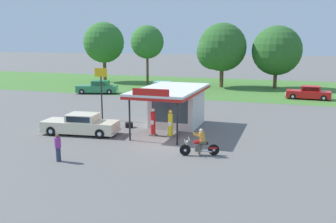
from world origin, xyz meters
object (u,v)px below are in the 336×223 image
(roadside_pole_sign, at_px, (101,84))
(spare_tire_stack, at_px, (129,125))
(gas_pump_nearside, at_px, (153,123))
(parked_car_back_row_right, at_px, (98,88))
(bystander_standing_back_lot, at_px, (58,147))
(parked_car_back_row_left, at_px, (164,88))
(bystander_admiring_sedan, at_px, (161,91))
(motorcycle_with_rider, at_px, (200,144))
(featured_classic_sedan, at_px, (81,125))
(parked_car_second_row_spare, at_px, (309,93))
(gas_pump_offside, at_px, (170,125))

(roadside_pole_sign, distance_m, spare_tire_stack, 4.68)
(gas_pump_nearside, xyz_separation_m, spare_tire_stack, (-2.60, 1.67, -0.70))
(parked_car_back_row_right, height_order, bystander_standing_back_lot, parked_car_back_row_right)
(parked_car_back_row_left, xyz_separation_m, bystander_admiring_sedan, (1.11, -4.27, 0.24))
(gas_pump_nearside, bearing_deg, motorcycle_with_rider, -38.30)
(bystander_admiring_sedan, bearing_deg, motorcycle_with_rider, -64.14)
(featured_classic_sedan, xyz_separation_m, bystander_admiring_sedan, (0.19, 16.46, 0.25))
(bystander_standing_back_lot, bearing_deg, roadside_pole_sign, 105.90)
(featured_classic_sedan, xyz_separation_m, bystander_standing_back_lot, (2.02, -5.52, 0.14))
(gas_pump_nearside, bearing_deg, bystander_standing_back_lot, -113.51)
(parked_car_second_row_spare, height_order, bystander_standing_back_lot, bystander_standing_back_lot)
(gas_pump_offside, bearing_deg, parked_car_second_row_spare, 64.74)
(parked_car_second_row_spare, distance_m, parked_car_back_row_right, 25.14)
(parked_car_second_row_spare, height_order, parked_car_back_row_left, parked_car_second_row_spare)
(parked_car_second_row_spare, xyz_separation_m, roadside_pole_sign, (-16.86, -17.08, 2.28))
(gas_pump_nearside, bearing_deg, roadside_pole_sign, 149.34)
(parked_car_back_row_left, xyz_separation_m, roadside_pole_sign, (0.02, -15.97, 2.29))
(gas_pump_nearside, distance_m, parked_car_back_row_left, 20.33)
(gas_pump_offside, distance_m, bystander_admiring_sedan, 16.35)
(bystander_standing_back_lot, distance_m, spare_tire_stack, 8.50)
(gas_pump_nearside, bearing_deg, parked_car_second_row_spare, 61.90)
(motorcycle_with_rider, bearing_deg, roadside_pole_sign, 146.00)
(parked_car_back_row_right, bearing_deg, gas_pump_offside, -48.19)
(parked_car_second_row_spare, relative_size, bystander_standing_back_lot, 3.22)
(bystander_admiring_sedan, bearing_deg, gas_pump_offside, -68.23)
(motorcycle_with_rider, xyz_separation_m, spare_tire_stack, (-6.76, 4.96, -0.47))
(gas_pump_nearside, bearing_deg, parked_car_back_row_right, 129.33)
(parked_car_second_row_spare, bearing_deg, gas_pump_offside, -115.26)
(gas_pump_nearside, distance_m, roadside_pole_sign, 7.15)
(gas_pump_nearside, relative_size, featured_classic_sedan, 0.34)
(spare_tire_stack, bearing_deg, parked_car_back_row_left, 100.53)
(parked_car_second_row_spare, height_order, spare_tire_stack, parked_car_second_row_spare)
(motorcycle_with_rider, bearing_deg, gas_pump_nearside, 141.70)
(gas_pump_nearside, height_order, parked_car_back_row_right, gas_pump_nearside)
(featured_classic_sedan, height_order, bystander_standing_back_lot, bystander_standing_back_lot)
(gas_pump_offside, relative_size, bystander_standing_back_lot, 1.23)
(gas_pump_nearside, relative_size, parked_car_back_row_left, 0.37)
(bystander_admiring_sedan, bearing_deg, featured_classic_sedan, -90.65)
(roadside_pole_sign, bearing_deg, gas_pump_offside, -25.98)
(bystander_admiring_sedan, distance_m, bystander_standing_back_lot, 22.06)
(motorcycle_with_rider, relative_size, bystander_admiring_sedan, 1.26)
(roadside_pole_sign, bearing_deg, spare_tire_stack, -28.94)
(parked_car_second_row_spare, bearing_deg, bystander_standing_back_lot, -116.99)
(motorcycle_with_rider, bearing_deg, bystander_admiring_sedan, 115.86)
(gas_pump_nearside, xyz_separation_m, roadside_pole_sign, (-5.88, 3.49, 2.09))
(parked_car_second_row_spare, bearing_deg, bystander_admiring_sedan, -161.17)
(featured_classic_sedan, xyz_separation_m, parked_car_back_row_right, (-8.92, 18.24, 0.05))
(bystander_standing_back_lot, relative_size, roadside_pole_sign, 0.36)
(featured_classic_sedan, bearing_deg, gas_pump_offside, 11.50)
(parked_car_second_row_spare, height_order, bystander_admiring_sedan, bystander_admiring_sedan)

